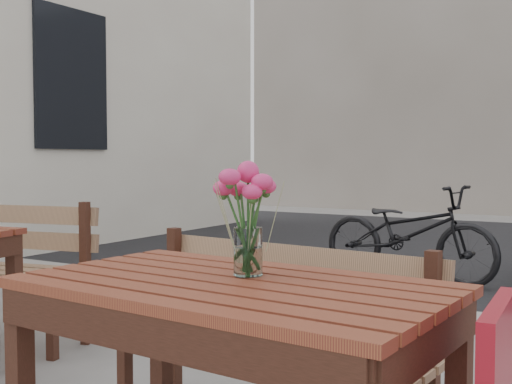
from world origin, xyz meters
TOP-DOWN VIEW (x-y plane):
  - street at (0.00, 5.06)m, footprint 30.00×8.12m
  - main_table at (0.21, 0.20)m, footprint 1.36×0.85m
  - main_bench at (0.01, 0.85)m, footprint 1.43×0.55m
  - main_vase at (0.21, 0.30)m, footprint 0.20×0.20m
  - bicycle at (-0.59, 4.61)m, footprint 1.85×0.86m

SIDE VIEW (x-z plane):
  - street at x=0.00m, z-range -0.03..0.09m
  - bicycle at x=-0.59m, z-range 0.00..0.93m
  - main_bench at x=0.01m, z-range 0.09..0.96m
  - main_table at x=0.21m, z-range 0.27..1.08m
  - main_vase at x=0.21m, z-range 0.85..1.22m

